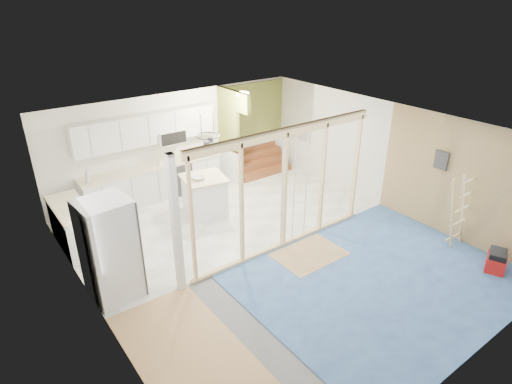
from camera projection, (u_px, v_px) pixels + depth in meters
room at (273, 194)px, 8.34m from camera, size 7.01×8.01×2.61m
floor_overlays at (273, 247)px, 8.98m from camera, size 7.00×8.00×0.03m
stud_frame at (263, 183)px, 8.09m from camera, size 4.66×0.14×2.60m
base_cabinets at (133, 194)px, 10.27m from camera, size 4.45×2.24×0.93m
upper_cabinets at (149, 130)px, 10.43m from camera, size 3.60×0.41×0.85m
green_partition at (249, 143)px, 12.25m from camera, size 2.25×1.51×2.60m
pot_rack at (208, 138)px, 9.25m from camera, size 0.52×0.52×0.72m
sheathing_panel at (466, 184)px, 8.77m from camera, size 0.02×4.00×2.60m
electrical_panel at (441, 160)px, 9.03m from camera, size 0.04×0.30×0.40m
ceiling_light at (243, 94)px, 10.74m from camera, size 0.32×0.32×0.08m
fridge at (110, 250)px, 7.21m from camera, size 0.88×0.85×1.86m
island at (205, 196)px, 10.18m from camera, size 1.14×1.14×0.95m
bowl at (199, 178)px, 9.85m from camera, size 0.33×0.33×0.07m
soap_bottle_a at (87, 176)px, 9.71m from camera, size 0.16×0.16×0.31m
soap_bottle_b at (160, 162)px, 10.68m from camera, size 0.08×0.09×0.18m
toolbox at (496, 261)px, 8.17m from camera, size 0.54×0.48×0.43m
ladder at (458, 211)px, 8.69m from camera, size 0.87×0.11×1.63m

